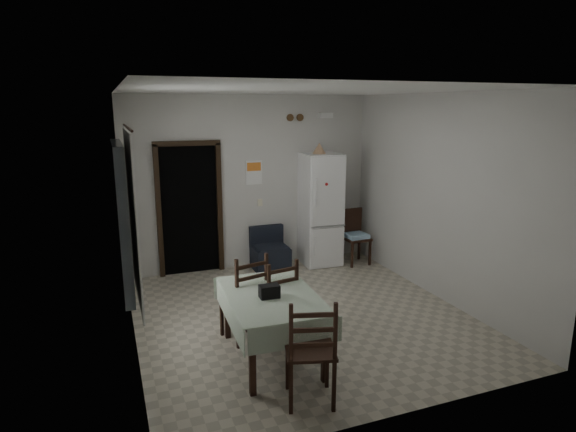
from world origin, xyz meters
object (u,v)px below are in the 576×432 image
(fridge, at_px, (320,209))
(dining_chair_far_right, at_px, (275,298))
(dining_table, at_px, (272,326))
(corner_chair, at_px, (356,237))
(dining_chair_far_left, at_px, (244,295))
(dining_chair_near_head, at_px, (310,348))
(navy_seat, at_px, (270,249))

(fridge, distance_m, dining_chair_far_right, 2.92)
(dining_chair_far_right, bearing_deg, fridge, -135.46)
(dining_table, bearing_deg, fridge, 59.27)
(corner_chair, distance_m, dining_chair_far_left, 3.25)
(dining_chair_far_right, bearing_deg, dining_chair_near_head, 74.38)
(fridge, relative_size, dining_chair_far_right, 1.94)
(dining_table, height_order, dining_chair_far_left, dining_chair_far_left)
(dining_chair_far_left, bearing_deg, fridge, -146.73)
(corner_chair, height_order, dining_chair_far_right, dining_chair_far_right)
(fridge, relative_size, dining_chair_near_head, 1.82)
(fridge, height_order, dining_chair_far_left, fridge)
(dining_table, relative_size, dining_chair_far_left, 1.34)
(corner_chair, xyz_separation_m, dining_chair_far_left, (-2.59, -1.97, 0.06))
(fridge, xyz_separation_m, corner_chair, (0.57, -0.26, -0.49))
(dining_chair_near_head, bearing_deg, corner_chair, -108.34)
(dining_chair_far_right, distance_m, dining_chair_near_head, 1.33)
(dining_chair_far_left, bearing_deg, navy_seat, -130.80)
(dining_chair_far_right, bearing_deg, dining_chair_far_left, -28.61)
(dining_table, height_order, dining_chair_near_head, dining_chair_near_head)
(navy_seat, distance_m, dining_chair_near_head, 3.78)
(dining_table, distance_m, dining_chair_far_right, 0.52)
(dining_table, distance_m, dining_chair_near_head, 0.88)
(navy_seat, xyz_separation_m, corner_chair, (1.49, -0.26, 0.12))
(dining_table, bearing_deg, dining_chair_far_right, 68.99)
(dining_chair_near_head, bearing_deg, navy_seat, -86.93)
(dining_chair_far_right, xyz_separation_m, dining_chair_near_head, (-0.12, -1.32, 0.03))
(fridge, distance_m, corner_chair, 0.80)
(navy_seat, height_order, dining_chair_far_right, dining_chair_far_right)
(fridge, distance_m, navy_seat, 1.10)
(fridge, relative_size, dining_chair_far_left, 1.81)
(fridge, bearing_deg, corner_chair, -22.03)
(dining_chair_near_head, bearing_deg, fridge, -99.58)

